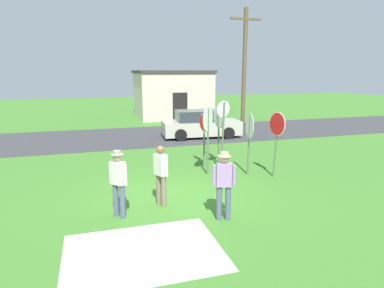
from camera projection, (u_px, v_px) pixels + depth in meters
ground_plane at (172, 198)px, 9.82m from camera, size 80.00×80.00×0.00m
street_asphalt at (132, 137)px, 18.99m from camera, size 60.00×6.40×0.01m
concrete_path at (144, 252)px, 6.89m from camera, size 3.20×2.40×0.01m
building_background at (172, 94)px, 26.89m from camera, size 5.72×5.24×3.69m
utility_pole at (244, 70)px, 19.14m from camera, size 1.80×0.24×7.07m
parked_car_on_street at (200, 125)px, 18.81m from camera, size 4.42×2.26×1.51m
stop_sign_far_back at (223, 125)px, 12.23m from camera, size 0.58×0.26×2.60m
stop_sign_tallest at (208, 128)px, 11.71m from camera, size 0.59×0.67×2.46m
stop_sign_leaning_right at (250, 133)px, 11.77m from camera, size 0.18×0.89×2.20m
stop_sign_nearest at (219, 124)px, 13.20m from camera, size 0.15×0.89×2.32m
stop_sign_rear_right at (277, 132)px, 11.53m from camera, size 0.18×0.82×2.28m
stop_sign_rear_left at (204, 131)px, 12.77m from camera, size 0.18×0.68×2.09m
person_in_teal at (161, 172)px, 9.08m from camera, size 0.36×0.52×1.69m
person_in_blue at (224, 182)px, 8.20m from camera, size 0.55×0.32×1.74m
person_on_left at (118, 180)px, 8.35m from camera, size 0.42×0.44×1.74m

